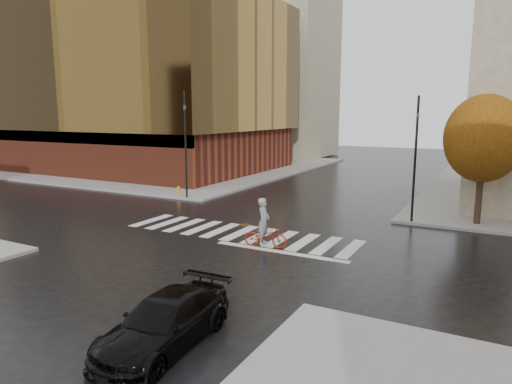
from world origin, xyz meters
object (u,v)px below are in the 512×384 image
sedan (165,322)px  cyclist (265,231)px  traffic_light_nw (185,138)px  fire_hydrant (179,190)px  traffic_light_ne (415,153)px

sedan → cyclist: bearing=98.4°
traffic_light_nw → fire_hydrant: 3.70m
cyclist → sedan: bearing=-179.4°
traffic_light_nw → cyclist: bearing=69.0°
cyclist → traffic_light_nw: (-9.60, 7.30, 3.38)m
sedan → traffic_light_nw: 19.88m
traffic_light_nw → fire_hydrant: size_ratio=10.67×
traffic_light_nw → traffic_light_ne: size_ratio=1.09×
cyclist → fire_hydrant: 12.86m
sedan → fire_hydrant: sedan is taller
sedan → traffic_light_nw: traffic_light_nw is taller
traffic_light_nw → fire_hydrant: bearing=-87.1°
traffic_light_nw → traffic_light_ne: 14.46m
traffic_light_nw → traffic_light_ne: bearing=106.2°
cyclist → fire_hydrant: bearing=44.1°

